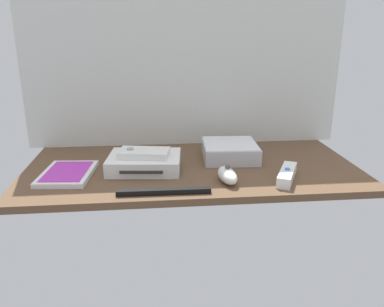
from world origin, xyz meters
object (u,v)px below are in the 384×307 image
object	(u,v)px
remote_nunchuk	(227,175)
sensor_bar	(164,192)
game_case	(67,174)
mini_computer	(230,151)
remote_classic_pad	(144,153)
remote_wand	(287,175)
game_console	(145,162)

from	to	relation	value
remote_nunchuk	sensor_bar	bearing A→B (deg)	-169.26
game_case	sensor_bar	xyz separation A→B (cm)	(26.93, -15.34, -0.06)
mini_computer	remote_classic_pad	xyz separation A→B (cm)	(-27.23, -8.34, 2.77)
mini_computer	sensor_bar	xyz separation A→B (cm)	(-22.04, -25.97, -1.94)
remote_nunchuk	mini_computer	bearing A→B (deg)	67.97
game_case	sensor_bar	world-z (taller)	game_case
remote_wand	sensor_bar	world-z (taller)	remote_wand
game_case	remote_classic_pad	distance (cm)	22.35
remote_wand	remote_nunchuk	world-z (taller)	remote_nunchuk
game_console	remote_nunchuk	size ratio (longest dim) A/B	2.13
remote_wand	remote_nunchuk	bearing A→B (deg)	-153.24
game_console	mini_computer	distance (cm)	28.14
mini_computer	sensor_bar	size ratio (longest dim) A/B	0.74
remote_classic_pad	remote_wand	bearing A→B (deg)	-5.62
remote_nunchuk	sensor_bar	world-z (taller)	remote_nunchuk
sensor_bar	remote_wand	bearing A→B (deg)	11.27
game_console	remote_classic_pad	distance (cm)	3.36
remote_wand	remote_classic_pad	world-z (taller)	remote_classic_pad
game_console	remote_wand	world-z (taller)	game_console
game_case	remote_wand	distance (cm)	61.86
remote_wand	sensor_bar	xyz separation A→B (cm)	(-34.27, -6.36, -0.81)
game_console	remote_classic_pad	bearing A→B (deg)	-88.42
game_console	sensor_bar	xyz separation A→B (cm)	(5.11, -18.62, -1.50)
game_console	remote_nunchuk	xyz separation A→B (cm)	(22.60, -12.34, -0.16)
remote_classic_pad	sensor_bar	size ratio (longest dim) A/B	0.65
mini_computer	remote_wand	bearing A→B (deg)	-58.06
game_console	remote_wand	xyz separation A→B (cm)	(39.39, -12.26, -0.69)
remote_wand	remote_nunchuk	xyz separation A→B (cm)	(-16.78, -0.08, 0.53)
game_console	sensor_bar	distance (cm)	19.37
mini_computer	game_case	xyz separation A→B (cm)	(-48.97, -10.63, -1.88)
mini_computer	remote_classic_pad	distance (cm)	28.61
remote_nunchuk	remote_classic_pad	world-z (taller)	remote_classic_pad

